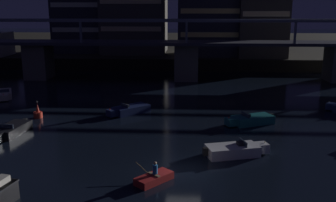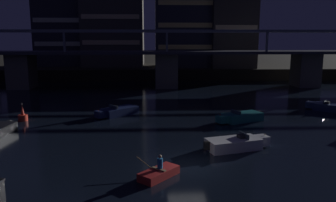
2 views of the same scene
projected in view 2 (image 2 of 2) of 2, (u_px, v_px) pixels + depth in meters
ground_plane at (188, 166)px, 21.45m from camera, size 400.00×400.00×0.00m
far_riverbank at (160, 61)px, 103.44m from camera, size 240.00×80.00×2.20m
river_bridge at (166, 62)px, 55.73m from camera, size 100.40×6.40×9.38m
tower_west_low at (65, 9)px, 72.59m from camera, size 11.72×9.44×24.36m
tower_west_tall at (114, 6)px, 72.74m from camera, size 12.45×13.44×25.83m
tower_central at (186, 15)px, 69.06m from camera, size 12.37×9.10×21.52m
speedboat_near_center at (241, 117)px, 33.13m from camera, size 5.02×3.22×1.16m
speedboat_near_right at (118, 111)px, 35.76m from camera, size 4.48×4.29×1.16m
speedboat_far_left at (331, 107)px, 37.84m from camera, size 4.58×4.16×1.16m
speedboat_far_center at (236, 143)px, 24.79m from camera, size 5.18×2.79×1.16m
channel_buoy at (23, 116)px, 33.28m from camera, size 0.90×0.90×1.76m
dinghy_with_paddler at (159, 173)px, 19.72m from camera, size 2.64×2.67×1.36m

